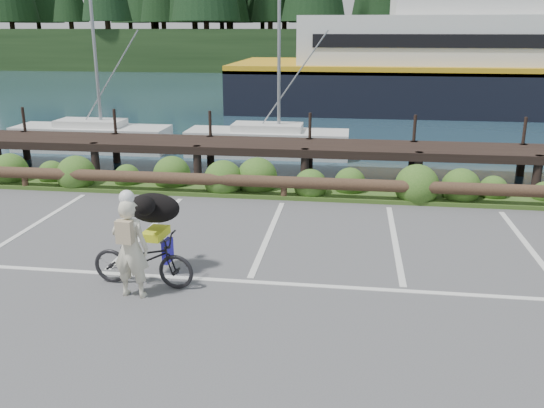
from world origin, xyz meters
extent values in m
plane|color=#4C4C4F|center=(0.00, 0.00, 0.00)|extent=(72.00, 72.00, 0.00)
plane|color=#1B3341|center=(0.00, 48.00, -1.20)|extent=(160.00, 160.00, 0.00)
cube|color=#3D5B21|center=(0.00, 5.30, 0.05)|extent=(34.00, 1.60, 0.10)
imported|color=black|center=(-1.72, -0.76, 0.46)|extent=(1.80, 0.74, 0.93)
imported|color=beige|center=(-1.75, -1.17, 0.82)|extent=(0.62, 0.44, 1.64)
ellipsoid|color=black|center=(-1.68, -0.19, 1.19)|extent=(0.51, 0.94, 0.53)
camera|label=1|loc=(1.65, -9.25, 4.15)|focal=38.00mm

